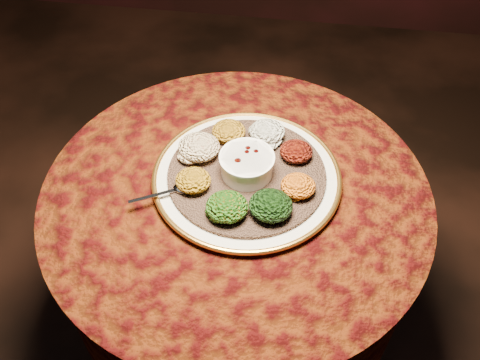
# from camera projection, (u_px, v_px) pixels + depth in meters

# --- Properties ---
(table) EXTENTS (0.96, 0.96, 0.73)m
(table) POSITION_uv_depth(u_px,v_px,m) (236.00, 234.00, 1.44)
(table) COLOR black
(table) RESTS_ON ground
(platter) EXTENTS (0.47, 0.47, 0.02)m
(platter) POSITION_uv_depth(u_px,v_px,m) (247.00, 177.00, 1.32)
(platter) COLOR silver
(platter) RESTS_ON table
(injera) EXTENTS (0.50, 0.50, 0.01)m
(injera) POSITION_uv_depth(u_px,v_px,m) (247.00, 174.00, 1.31)
(injera) COLOR brown
(injera) RESTS_ON platter
(stew_bowl) EXTENTS (0.13, 0.13, 0.06)m
(stew_bowl) POSITION_uv_depth(u_px,v_px,m) (247.00, 163.00, 1.29)
(stew_bowl) COLOR white
(stew_bowl) RESTS_ON injera
(spoon) EXTENTS (0.14, 0.08, 0.01)m
(spoon) POSITION_uv_depth(u_px,v_px,m) (177.00, 189.00, 1.27)
(spoon) COLOR silver
(spoon) RESTS_ON injera
(portion_ayib) EXTENTS (0.09, 0.09, 0.04)m
(portion_ayib) POSITION_uv_depth(u_px,v_px,m) (267.00, 132.00, 1.38)
(portion_ayib) COLOR silver
(portion_ayib) RESTS_ON injera
(portion_kitfo) EXTENTS (0.08, 0.08, 0.04)m
(portion_kitfo) POSITION_uv_depth(u_px,v_px,m) (296.00, 151.00, 1.33)
(portion_kitfo) COLOR black
(portion_kitfo) RESTS_ON injera
(portion_tikil) EXTENTS (0.08, 0.08, 0.04)m
(portion_tikil) POSITION_uv_depth(u_px,v_px,m) (298.00, 186.00, 1.26)
(portion_tikil) COLOR #B1600E
(portion_tikil) RESTS_ON injera
(portion_gomen) EXTENTS (0.10, 0.10, 0.05)m
(portion_gomen) POSITION_uv_depth(u_px,v_px,m) (271.00, 205.00, 1.21)
(portion_gomen) COLOR black
(portion_gomen) RESTS_ON injera
(portion_mixveg) EXTENTS (0.10, 0.09, 0.05)m
(portion_mixveg) POSITION_uv_depth(u_px,v_px,m) (227.00, 207.00, 1.21)
(portion_mixveg) COLOR #9C3C0A
(portion_mixveg) RESTS_ON injera
(portion_kik) EXTENTS (0.09, 0.08, 0.04)m
(portion_kik) POSITION_uv_depth(u_px,v_px,m) (193.00, 180.00, 1.27)
(portion_kik) COLOR #A66D0E
(portion_kik) RESTS_ON injera
(portion_timatim) EXTENTS (0.11, 0.10, 0.05)m
(portion_timatim) POSITION_uv_depth(u_px,v_px,m) (199.00, 147.00, 1.33)
(portion_timatim) COLOR maroon
(portion_timatim) RESTS_ON injera
(portion_shiro) EXTENTS (0.09, 0.08, 0.04)m
(portion_shiro) POSITION_uv_depth(u_px,v_px,m) (229.00, 131.00, 1.38)
(portion_shiro) COLOR #A26B13
(portion_shiro) RESTS_ON injera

